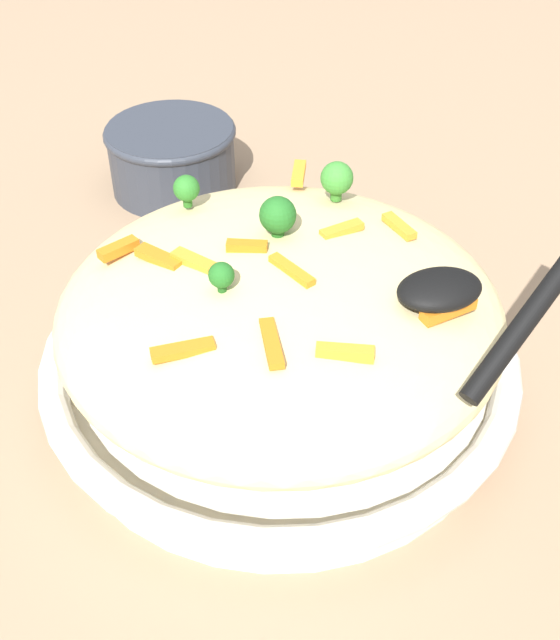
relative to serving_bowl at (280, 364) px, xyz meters
name	(u,v)px	position (x,y,z in m)	size (l,w,h in m)	color
ground_plane	(280,388)	(0.00, 0.00, -0.03)	(2.40, 2.40, 0.00)	#9E7F60
serving_bowl	(280,364)	(0.00, 0.00, 0.00)	(0.34, 0.34, 0.05)	white
pasta_mound	(280,309)	(0.00, 0.00, 0.05)	(0.30, 0.30, 0.07)	#DBC689
carrot_piece_0	(159,258)	(0.07, -0.04, 0.08)	(0.04, 0.01, 0.01)	orange
carrot_piece_1	(247,247)	(0.01, -0.03, 0.09)	(0.03, 0.01, 0.01)	orange
carrot_piece_2	(299,173)	(-0.06, -0.12, 0.08)	(0.03, 0.01, 0.01)	orange
carrot_piece_3	(292,271)	(-0.01, 0.01, 0.09)	(0.04, 0.01, 0.01)	orange
carrot_piece_4	(272,343)	(0.03, 0.07, 0.08)	(0.04, 0.01, 0.01)	orange
carrot_piece_5	(194,261)	(0.05, -0.03, 0.09)	(0.03, 0.01, 0.01)	orange
carrot_piece_6	(342,230)	(-0.06, -0.03, 0.08)	(0.03, 0.01, 0.01)	orange
carrot_piece_7	(118,249)	(0.10, -0.06, 0.08)	(0.03, 0.01, 0.01)	orange
carrot_piece_8	(448,309)	(-0.09, 0.07, 0.08)	(0.04, 0.01, 0.01)	orange
carrot_piece_9	(183,350)	(0.08, 0.05, 0.08)	(0.04, 0.01, 0.01)	orange
carrot_piece_10	(399,226)	(-0.10, -0.03, 0.08)	(0.03, 0.01, 0.01)	orange
carrot_piece_11	(345,353)	(-0.01, 0.09, 0.08)	(0.03, 0.01, 0.01)	orange
broccoli_floret_0	(278,216)	(-0.01, -0.04, 0.10)	(0.03, 0.03, 0.03)	#205B1C
broccoli_floret_1	(221,276)	(0.04, 0.01, 0.10)	(0.02, 0.02, 0.02)	#205B1C
broccoli_floret_2	(337,179)	(-0.07, -0.08, 0.10)	(0.02, 0.02, 0.03)	#377928
broccoli_floret_3	(186,189)	(0.04, -0.11, 0.09)	(0.02, 0.02, 0.02)	#296820
serving_spoon	(475,290)	(-0.10, 0.08, 0.10)	(0.13, 0.12, 0.09)	black
companion_bowl	(172,154)	(0.01, -0.31, 0.01)	(0.13, 0.13, 0.07)	#333842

